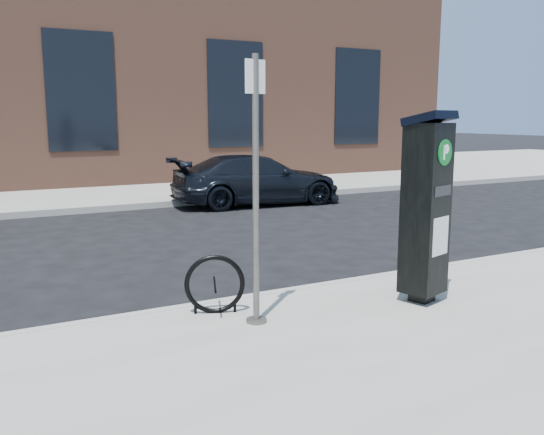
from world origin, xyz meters
TOP-DOWN VIEW (x-y plane):
  - ground at (0.00, 0.00)m, footprint 120.00×120.00m
  - sidewalk_far at (0.00, 14.00)m, footprint 60.00×12.00m
  - curb_near at (0.00, -0.02)m, footprint 60.00×0.12m
  - curb_far at (0.00, 8.02)m, footprint 60.00×0.12m
  - building at (-0.00, 17.00)m, footprint 28.00×10.05m
  - parking_kiosk at (1.44, -1.13)m, footprint 0.61×0.57m
  - sign_pole at (-0.57, -0.86)m, footprint 0.24×0.22m
  - bike_rack at (-0.84, -0.40)m, footprint 0.63×0.28m
  - car_dark at (3.52, 7.40)m, footprint 4.59×2.18m

SIDE VIEW (x-z plane):
  - ground at x=0.00m, z-range 0.00..0.00m
  - sidewalk_far at x=0.00m, z-range 0.00..0.15m
  - curb_near at x=0.00m, z-range -0.01..0.15m
  - curb_far at x=0.00m, z-range -0.01..0.15m
  - bike_rack at x=-0.84m, z-range 0.14..0.80m
  - car_dark at x=3.52m, z-range 0.00..1.29m
  - parking_kiosk at x=1.44m, z-range 0.18..2.36m
  - sign_pole at x=-0.57m, z-range 0.14..2.85m
  - building at x=0.00m, z-range 0.02..8.27m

